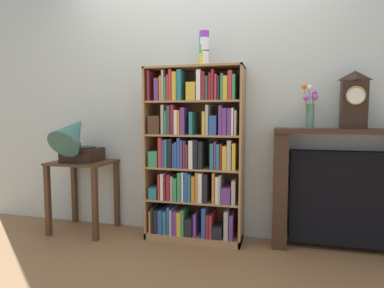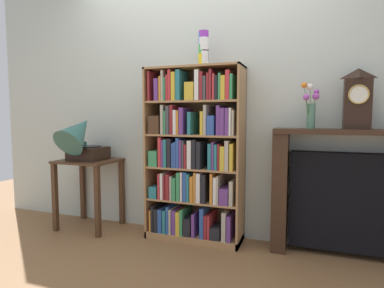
# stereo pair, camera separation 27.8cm
# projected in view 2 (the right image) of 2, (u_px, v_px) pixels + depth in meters

# --- Properties ---
(ground_plane) EXTENTS (7.98, 6.40, 0.02)m
(ground_plane) POSITION_uv_depth(u_px,v_px,m) (190.00, 243.00, 2.85)
(ground_plane) COLOR brown
(wall_back) EXTENTS (4.98, 0.08, 2.60)m
(wall_back) POSITION_uv_depth(u_px,v_px,m) (211.00, 97.00, 2.99)
(wall_back) COLOR beige
(wall_back) RESTS_ON ground
(bookshelf) EXTENTS (0.87, 0.32, 1.55)m
(bookshelf) POSITION_uv_depth(u_px,v_px,m) (194.00, 159.00, 2.88)
(bookshelf) COLOR #A87A4C
(bookshelf) RESTS_ON ground
(cup_stack) EXTENTS (0.09, 0.09, 0.30)m
(cup_stack) POSITION_uv_depth(u_px,v_px,m) (204.00, 49.00, 2.75)
(cup_stack) COLOR yellow
(cup_stack) RESTS_ON bookshelf
(side_table_left) EXTENTS (0.56, 0.47, 0.69)m
(side_table_left) POSITION_uv_depth(u_px,v_px,m) (89.00, 177.00, 3.21)
(side_table_left) COLOR #472D1C
(side_table_left) RESTS_ON ground
(gramophone) EXTENTS (0.33, 0.52, 0.51)m
(gramophone) POSITION_uv_depth(u_px,v_px,m) (81.00, 138.00, 3.08)
(gramophone) COLOR black
(gramophone) RESTS_ON side_table_left
(fireplace_mantel) EXTENTS (1.20, 0.26, 1.02)m
(fireplace_mantel) POSITION_uv_depth(u_px,v_px,m) (351.00, 195.00, 2.51)
(fireplace_mantel) COLOR #382316
(fireplace_mantel) RESTS_ON ground
(mantel_clock) EXTENTS (0.19, 0.12, 0.46)m
(mantel_clock) POSITION_uv_depth(u_px,v_px,m) (358.00, 99.00, 2.42)
(mantel_clock) COLOR black
(mantel_clock) RESTS_ON fireplace_mantel
(flower_vase) EXTENTS (0.14, 0.16, 0.36)m
(flower_vase) POSITION_uv_depth(u_px,v_px,m) (311.00, 107.00, 2.53)
(flower_vase) COLOR #4C7A60
(flower_vase) RESTS_ON fireplace_mantel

